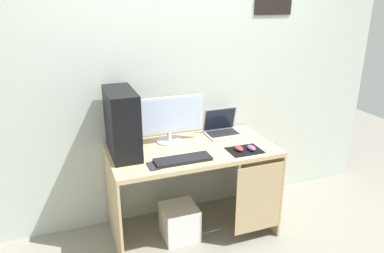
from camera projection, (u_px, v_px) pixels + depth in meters
ground_plane at (192, 229)px, 3.10m from camera, size 8.00×8.00×0.00m
wall_back at (176, 72)px, 3.00m from camera, size 4.00×0.05×2.60m
desk at (194, 167)px, 2.89m from camera, size 1.31×0.69×0.76m
pc_tower at (122, 123)px, 2.66m from camera, size 0.20×0.46×0.49m
monitor at (169, 119)px, 2.89m from camera, size 0.57×0.21×0.38m
laptop at (222, 129)px, 3.12m from camera, size 0.30×0.23×0.22m
keyboard at (183, 160)px, 2.61m from camera, size 0.42×0.14×0.02m
mousepad at (245, 150)px, 2.79m from camera, size 0.26×0.20×0.00m
mouse_left at (239, 148)px, 2.78m from camera, size 0.06×0.10×0.03m
mouse_right at (251, 148)px, 2.79m from camera, size 0.06×0.10×0.03m
cell_phone at (153, 166)px, 2.53m from camera, size 0.07×0.13×0.01m
subwoofer at (180, 222)px, 2.97m from camera, size 0.28×0.28×0.28m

